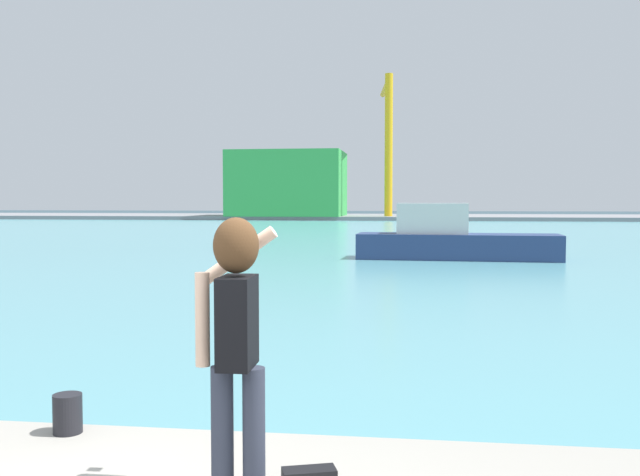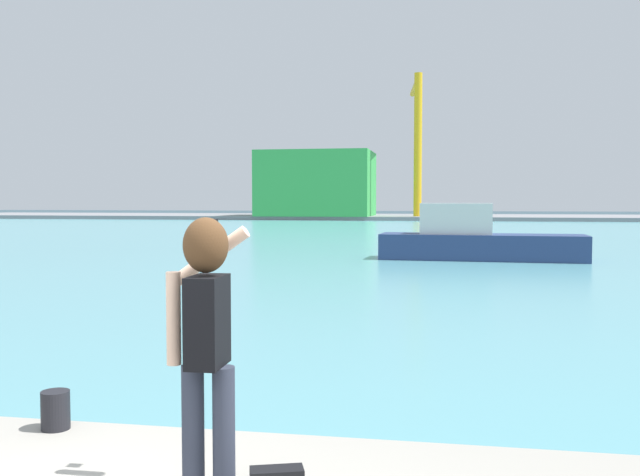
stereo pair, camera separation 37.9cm
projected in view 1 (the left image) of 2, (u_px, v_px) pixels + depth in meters
ground_plane at (395, 233)px, 53.16m from camera, size 220.00×220.00×0.00m
harbor_water at (395, 232)px, 55.14m from camera, size 140.00×100.00×0.02m
far_shore_dock at (404, 217)px, 94.71m from camera, size 140.00×20.00×0.48m
person_photographer at (236, 327)px, 4.30m from camera, size 0.52×0.55×1.74m
harbor_bollard at (68, 414)px, 5.56m from camera, size 0.23×0.23×0.31m
boat_moored at (452, 240)px, 29.82m from camera, size 8.52×2.62×2.37m
warehouse_left at (288, 184)px, 91.74m from camera, size 14.46×10.86×8.33m
port_crane at (388, 130)px, 89.63m from camera, size 2.18×12.72×17.82m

